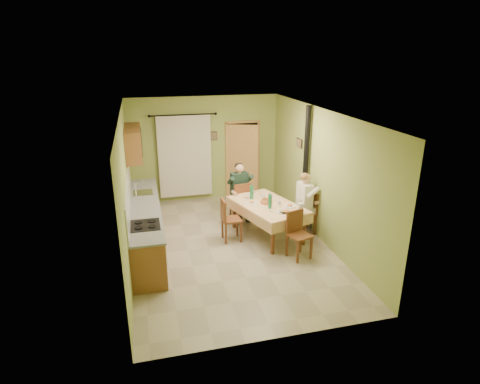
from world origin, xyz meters
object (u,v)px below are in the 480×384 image
object	(u,v)px
chair_right	(305,221)
chair_left	(231,228)
man_far	(240,185)
chair_far	(240,209)
chair_near	(299,244)
dining_table	(267,220)
stove_flue	(305,184)
man_right	(306,196)

from	to	relation	value
chair_right	chair_left	xyz separation A→B (m)	(-1.70, 0.04, -0.00)
chair_right	man_far	bearing A→B (deg)	43.70
chair_far	chair_left	distance (m)	1.12
chair_left	chair_near	bearing A→B (deg)	45.65
chair_far	man_far	size ratio (longest dim) A/B	0.70
dining_table	chair_left	xyz separation A→B (m)	(-0.83, -0.01, -0.09)
chair_near	chair_left	xyz separation A→B (m)	(-1.13, 1.08, -0.00)
dining_table	chair_left	bearing A→B (deg)	163.09
chair_left	stove_flue	xyz separation A→B (m)	(1.81, 0.35, 0.74)
stove_flue	man_far	bearing A→B (deg)	152.96
chair_near	chair_right	distance (m)	1.18
chair_near	chair_right	size ratio (longest dim) A/B	0.99
chair_left	stove_flue	bearing A→B (deg)	100.05
man_far	stove_flue	size ratio (longest dim) A/B	0.50
chair_near	chair_left	size ratio (longest dim) A/B	1.00
chair_near	man_far	bearing A→B (deg)	-88.89
dining_table	stove_flue	xyz separation A→B (m)	(0.99, 0.34, 0.64)
chair_left	stove_flue	size ratio (longest dim) A/B	0.34
man_far	man_right	size ratio (longest dim) A/B	1.00
chair_right	man_far	distance (m)	1.75
chair_near	chair_right	xyz separation A→B (m)	(0.57, 1.04, 0.00)
man_right	man_far	bearing A→B (deg)	43.35
dining_table	chair_near	xyz separation A→B (m)	(0.31, -1.09, -0.09)
chair_near	dining_table	bearing A→B (deg)	-90.68
chair_far	man_far	bearing A→B (deg)	90.00
dining_table	chair_far	size ratio (longest dim) A/B	2.08
man_far	stove_flue	bearing A→B (deg)	-33.62
chair_right	stove_flue	bearing A→B (deg)	-21.05
chair_right	stove_flue	distance (m)	0.84
chair_right	man_right	xyz separation A→B (m)	(-0.01, -0.00, 0.59)
chair_right	dining_table	bearing A→B (deg)	81.37
man_far	stove_flue	world-z (taller)	stove_flue
chair_right	man_right	bearing A→B (deg)	90.00
chair_right	stove_flue	size ratio (longest dim) A/B	0.34
man_far	stove_flue	xyz separation A→B (m)	(1.35, -0.69, 0.15)
chair_near	stove_flue	size ratio (longest dim) A/B	0.34
stove_flue	chair_near	bearing A→B (deg)	-115.52
man_far	man_right	distance (m)	1.64
chair_left	man_far	world-z (taller)	man_far
dining_table	chair_right	size ratio (longest dim) A/B	2.10
chair_left	man_right	size ratio (longest dim) A/B	0.68
chair_near	chair_right	bearing A→B (deg)	-135.36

